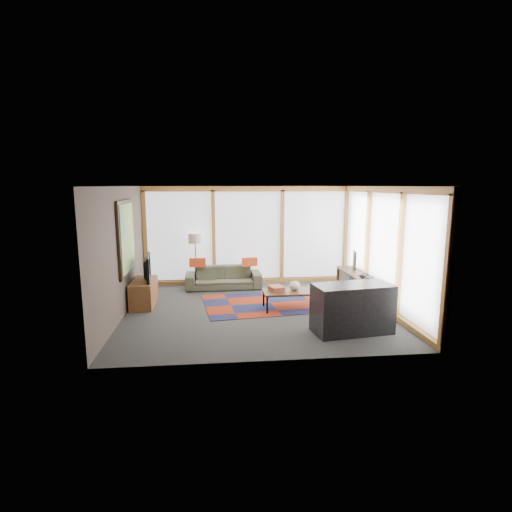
{
  "coord_description": "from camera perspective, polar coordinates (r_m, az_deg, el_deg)",
  "views": [
    {
      "loc": [
        -0.88,
        -8.11,
        2.61
      ],
      "look_at": [
        0.0,
        0.4,
        1.1
      ],
      "focal_mm": 28.0,
      "sensor_mm": 36.0,
      "label": 1
    }
  ],
  "objects": [
    {
      "name": "coffee_table",
      "position": [
        8.62,
        5.07,
        -6.27
      ],
      "size": [
        1.22,
        0.62,
        0.4
      ],
      "primitive_type": null,
      "rotation": [
        0.0,
        0.0,
        0.02
      ],
      "color": "#362512",
      "rests_on": "ground"
    },
    {
      "name": "sofa",
      "position": [
        10.33,
        -4.67,
        -3.05
      ],
      "size": [
        1.94,
        0.79,
        0.56
      ],
      "primitive_type": "imported",
      "rotation": [
        0.0,
        0.0,
        0.02
      ],
      "color": "#3D402D",
      "rests_on": "ground"
    },
    {
      "name": "television",
      "position": [
        9.07,
        -15.7,
        -1.66
      ],
      "size": [
        0.24,
        0.96,
        0.55
      ],
      "primitive_type": "imported",
      "rotation": [
        0.0,
        0.0,
        1.69
      ],
      "color": "black",
      "rests_on": "tv_console"
    },
    {
      "name": "bowl_a",
      "position": [
        8.95,
        15.76,
        -3.18
      ],
      "size": [
        0.2,
        0.2,
        0.1
      ],
      "primitive_type": "ellipsoid",
      "rotation": [
        0.0,
        0.0,
        -0.06
      ],
      "color": "black",
      "rests_on": "bookshelf"
    },
    {
      "name": "room_envelope",
      "position": [
        8.85,
        3.08,
        3.05
      ],
      "size": [
        5.52,
        5.02,
        2.62
      ],
      "color": "#483C33",
      "rests_on": "ground"
    },
    {
      "name": "floor_lamp",
      "position": [
        10.4,
        -8.62,
        -0.65
      ],
      "size": [
        0.36,
        0.36,
        1.41
      ],
      "primitive_type": null,
      "color": "black",
      "rests_on": "ground"
    },
    {
      "name": "bowl_b",
      "position": [
        9.29,
        15.02,
        -2.73
      ],
      "size": [
        0.19,
        0.19,
        0.08
      ],
      "primitive_type": "ellipsoid",
      "rotation": [
        0.0,
        0.0,
        -0.21
      ],
      "color": "black",
      "rests_on": "bookshelf"
    },
    {
      "name": "bar_counter",
      "position": [
        7.42,
        13.59,
        -7.29
      ],
      "size": [
        1.47,
        0.83,
        0.88
      ],
      "primitive_type": "cube",
      "rotation": [
        0.0,
        0.0,
        0.14
      ],
      "color": "black",
      "rests_on": "ground"
    },
    {
      "name": "bookshelf",
      "position": [
        9.52,
        14.69,
        -4.44
      ],
      "size": [
        0.42,
        2.31,
        0.58
      ],
      "primitive_type": null,
      "color": "#362512",
      "rests_on": "ground"
    },
    {
      "name": "shelf_picture",
      "position": [
        10.09,
        13.9,
        -0.63
      ],
      "size": [
        0.12,
        0.34,
        0.44
      ],
      "primitive_type": "cube",
      "rotation": [
        0.0,
        0.0,
        -0.23
      ],
      "color": "black",
      "rests_on": "bookshelf"
    },
    {
      "name": "book_stack",
      "position": [
        8.5,
        2.9,
        -4.68
      ],
      "size": [
        0.34,
        0.38,
        0.11
      ],
      "primitive_type": "cube",
      "rotation": [
        0.0,
        0.0,
        0.26
      ],
      "color": "brown",
      "rests_on": "coffee_table"
    },
    {
      "name": "tv_console",
      "position": [
        9.2,
        -15.7,
        -5.06
      ],
      "size": [
        0.47,
        1.12,
        0.56
      ],
      "primitive_type": "cube",
      "color": "brown",
      "rests_on": "ground"
    },
    {
      "name": "pillow_left",
      "position": [
        10.29,
        -8.35,
        -0.92
      ],
      "size": [
        0.42,
        0.14,
        0.23
      ],
      "primitive_type": "cube",
      "rotation": [
        0.0,
        0.0,
        -0.03
      ],
      "color": "#C9411C",
      "rests_on": "sofa"
    },
    {
      "name": "pillow_right",
      "position": [
        10.3,
        -0.91,
        -0.83
      ],
      "size": [
        0.42,
        0.2,
        0.22
      ],
      "primitive_type": "cube",
      "rotation": [
        0.0,
        0.0,
        0.21
      ],
      "color": "#C9411C",
      "rests_on": "sofa"
    },
    {
      "name": "rug",
      "position": [
        9.06,
        2.06,
        -6.71
      ],
      "size": [
        3.13,
        2.22,
        0.01
      ],
      "primitive_type": "cube",
      "rotation": [
        0.0,
        0.0,
        0.12
      ],
      "color": "maroon",
      "rests_on": "ground"
    },
    {
      "name": "ground",
      "position": [
        8.57,
        0.28,
        -7.73
      ],
      "size": [
        5.5,
        5.5,
        0.0
      ],
      "primitive_type": "plane",
      "color": "#2F2F2D",
      "rests_on": "ground"
    },
    {
      "name": "vase",
      "position": [
        8.58,
        5.55,
        -4.26
      ],
      "size": [
        0.28,
        0.28,
        0.2
      ],
      "primitive_type": "ellipsoid",
      "rotation": [
        0.0,
        0.0,
        -0.23
      ],
      "color": "beige",
      "rests_on": "coffee_table"
    }
  ]
}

